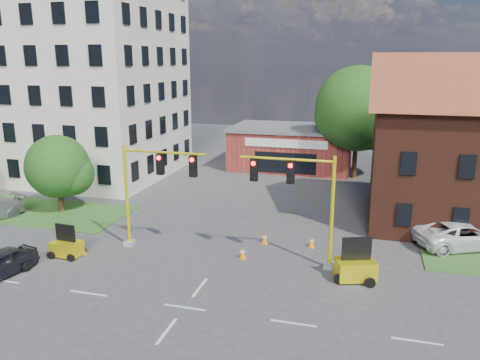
{
  "coord_description": "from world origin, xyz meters",
  "views": [
    {
      "loc": [
        7.54,
        -17.85,
        10.95
      ],
      "look_at": [
        -0.14,
        10.0,
        3.53
      ],
      "focal_mm": 35.0,
      "sensor_mm": 36.0,
      "label": 1
    }
  ],
  "objects": [
    {
      "name": "signal_mast_west",
      "position": [
        -4.36,
        6.0,
        3.92
      ],
      "size": [
        5.3,
        0.6,
        6.2
      ],
      "color": "gray",
      "rests_on": "ground"
    },
    {
      "name": "cone_c",
      "position": [
        1.13,
        5.96,
        0.34
      ],
      "size": [
        0.4,
        0.4,
        0.7
      ],
      "color": "orange",
      "rests_on": "ground"
    },
    {
      "name": "brick_shop",
      "position": [
        0.0,
        29.98,
        2.16
      ],
      "size": [
        12.4,
        8.4,
        4.3
      ],
      "color": "maroon",
      "rests_on": "ground"
    },
    {
      "name": "tree_large",
      "position": [
        6.9,
        27.08,
        6.32
      ],
      "size": [
        8.32,
        7.92,
        10.56
      ],
      "color": "#392014",
      "rests_on": "ground"
    },
    {
      "name": "office_block",
      "position": [
        -20.0,
        21.9,
        10.31
      ],
      "size": [
        18.4,
        15.4,
        20.6
      ],
      "color": "beige",
      "rests_on": "ground"
    },
    {
      "name": "cone_a",
      "position": [
        -7.98,
        4.06,
        0.34
      ],
      "size": [
        0.4,
        0.4,
        0.7
      ],
      "color": "orange",
      "rests_on": "ground"
    },
    {
      "name": "pickup_white",
      "position": [
        13.47,
        11.04,
        0.8
      ],
      "size": [
        6.33,
        4.77,
        1.6
      ],
      "primitive_type": "imported",
      "rotation": [
        0.0,
        0.0,
        1.99
      ],
      "color": "white",
      "rests_on": "ground"
    },
    {
      "name": "ground",
      "position": [
        0.0,
        0.0,
        0.0
      ],
      "size": [
        120.0,
        120.0,
        0.0
      ],
      "primitive_type": "plane",
      "color": "#3C3C3E",
      "rests_on": "ground"
    },
    {
      "name": "cone_d",
      "position": [
        4.7,
        8.65,
        0.34
      ],
      "size": [
        0.4,
        0.4,
        0.7
      ],
      "color": "orange",
      "rests_on": "ground"
    },
    {
      "name": "signal_mast_east",
      "position": [
        4.36,
        6.0,
        3.92
      ],
      "size": [
        5.3,
        0.6,
        6.2
      ],
      "color": "gray",
      "rests_on": "ground"
    },
    {
      "name": "cone_b",
      "position": [
        1.86,
        8.45,
        0.34
      ],
      "size": [
        0.4,
        0.4,
        0.7
      ],
      "color": "orange",
      "rests_on": "ground"
    },
    {
      "name": "trailer_west",
      "position": [
        -8.67,
        3.58,
        0.58
      ],
      "size": [
        1.7,
        1.2,
        1.85
      ],
      "rotation": [
        0.0,
        0.0,
        -0.07
      ],
      "color": "yellow",
      "rests_on": "ground"
    },
    {
      "name": "lane_markings",
      "position": [
        0.0,
        -3.0,
        0.01
      ],
      "size": [
        60.0,
        36.0,
        0.01
      ],
      "primitive_type": null,
      "color": "silver",
      "rests_on": "ground"
    },
    {
      "name": "trailer_east",
      "position": [
        7.39,
        4.92,
        0.69
      ],
      "size": [
        2.26,
        1.87,
        2.21
      ],
      "rotation": [
        0.0,
        0.0,
        0.34
      ],
      "color": "yellow",
      "rests_on": "ground"
    },
    {
      "name": "tree_nw_front",
      "position": [
        -13.77,
        10.58,
        3.32
      ],
      "size": [
        4.8,
        4.57,
        5.76
      ],
      "color": "#392014",
      "rests_on": "ground"
    }
  ]
}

